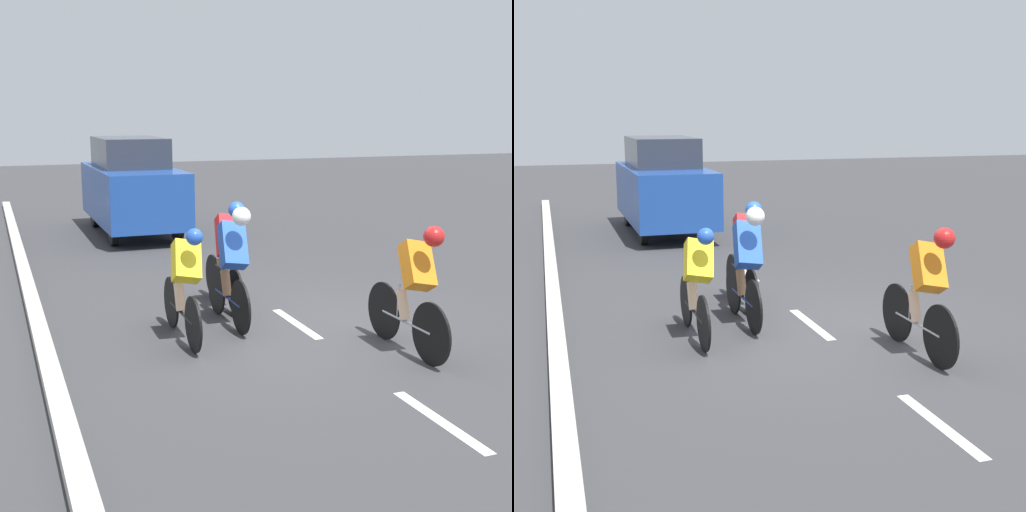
{
  "view_description": "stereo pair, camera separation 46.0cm",
  "coord_description": "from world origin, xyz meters",
  "views": [
    {
      "loc": [
        3.68,
        8.1,
        2.75
      ],
      "look_at": [
        0.57,
        -0.12,
        0.95
      ],
      "focal_mm": 50.0,
      "sensor_mm": 36.0,
      "label": 1
    },
    {
      "loc": [
        3.25,
        8.25,
        2.75
      ],
      "look_at": [
        0.57,
        -0.12,
        0.95
      ],
      "focal_mm": 50.0,
      "sensor_mm": 36.0,
      "label": 2
    }
  ],
  "objects": [
    {
      "name": "cyclist_red",
      "position": [
        0.58,
        -1.21,
        0.82
      ],
      "size": [
        0.41,
        1.68,
        1.54
      ],
      "color": "black",
      "rests_on": "ground"
    },
    {
      "name": "lane_stripe_mid",
      "position": [
        0.0,
        -0.12,
        0.0
      ],
      "size": [
        0.12,
        1.4,
        0.01
      ],
      "primitive_type": "cube",
      "color": "white",
      "rests_on": "ground"
    },
    {
      "name": "ground_plane",
      "position": [
        0.0,
        0.0,
        0.0
      ],
      "size": [
        60.0,
        60.0,
        0.0
      ],
      "primitive_type": "plane",
      "color": "#38383A"
    },
    {
      "name": "lane_stripe_far",
      "position": [
        0.0,
        -3.32,
        0.0
      ],
      "size": [
        0.12,
        1.4,
        0.01
      ],
      "primitive_type": "cube",
      "color": "white",
      "rests_on": "ground"
    },
    {
      "name": "support_car",
      "position": [
        0.63,
        -7.84,
        1.08
      ],
      "size": [
        1.7,
        4.23,
        2.16
      ],
      "color": "black",
      "rests_on": "ground"
    },
    {
      "name": "cyclist_yellow",
      "position": [
        1.54,
        0.03,
        0.73
      ],
      "size": [
        0.41,
        1.71,
        1.42
      ],
      "color": "black",
      "rests_on": "ground"
    },
    {
      "name": "lane_stripe_near",
      "position": [
        0.0,
        3.08,
        0.0
      ],
      "size": [
        0.12,
        1.4,
        0.01
      ],
      "primitive_type": "cube",
      "color": "white",
      "rests_on": "ground"
    },
    {
      "name": "curb",
      "position": [
        3.2,
        -0.12,
        0.07
      ],
      "size": [
        0.2,
        27.36,
        0.14
      ],
      "primitive_type": "cube",
      "color": "#B7B2A8",
      "rests_on": "ground"
    },
    {
      "name": "cyclist_blue",
      "position": [
        0.8,
        -0.38,
        0.84
      ],
      "size": [
        0.4,
        1.68,
        1.58
      ],
      "color": "black",
      "rests_on": "ground"
    },
    {
      "name": "cyclist_orange",
      "position": [
        -0.78,
        1.4,
        0.8
      ],
      "size": [
        0.42,
        1.71,
        1.52
      ],
      "color": "black",
      "rests_on": "ground"
    }
  ]
}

